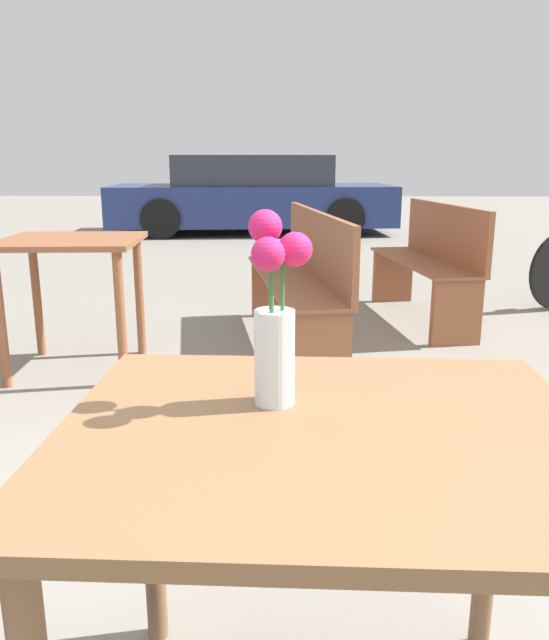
% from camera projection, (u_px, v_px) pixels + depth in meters
% --- Properties ---
extents(table_front, '(0.93, 0.78, 0.72)m').
position_uv_depth(table_front, '(325.00, 481.00, 1.08)').
color(table_front, brown).
rests_on(table_front, ground_plane).
extents(flower_vase, '(0.11, 0.13, 0.35)m').
position_uv_depth(flower_vase, '(275.00, 326.00, 1.12)').
color(flower_vase, silver).
rests_on(flower_vase, table_front).
extents(bench_near, '(0.65, 1.82, 0.85)m').
position_uv_depth(bench_near, '(304.00, 273.00, 3.87)').
color(bench_near, brown).
rests_on(bench_near, ground_plane).
extents(bench_middle, '(0.57, 1.46, 0.85)m').
position_uv_depth(bench_middle, '(431.00, 260.00, 4.53)').
color(bench_middle, brown).
rests_on(bench_middle, ground_plane).
extents(table_back, '(0.77, 0.73, 0.74)m').
position_uv_depth(table_back, '(72.00, 263.00, 3.40)').
color(table_back, brown).
rests_on(table_back, ground_plane).
extents(parked_car, '(4.61, 2.14, 1.23)m').
position_uv_depth(parked_car, '(252.00, 196.00, 10.15)').
color(parked_car, navy).
rests_on(parked_car, ground_plane).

